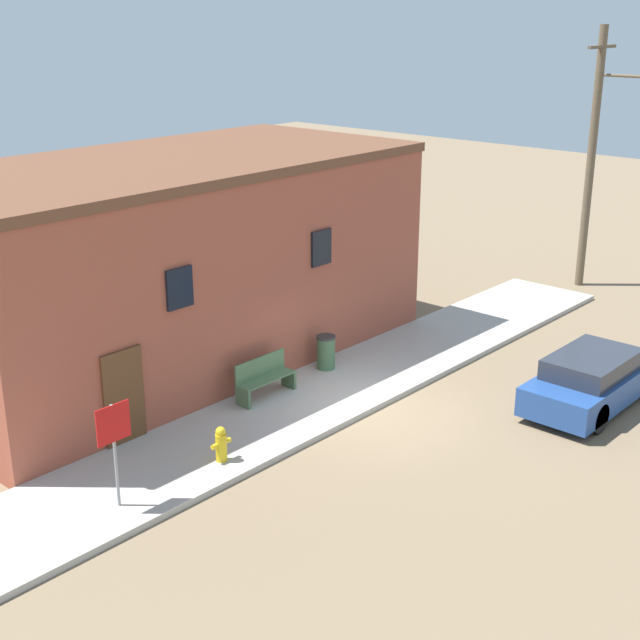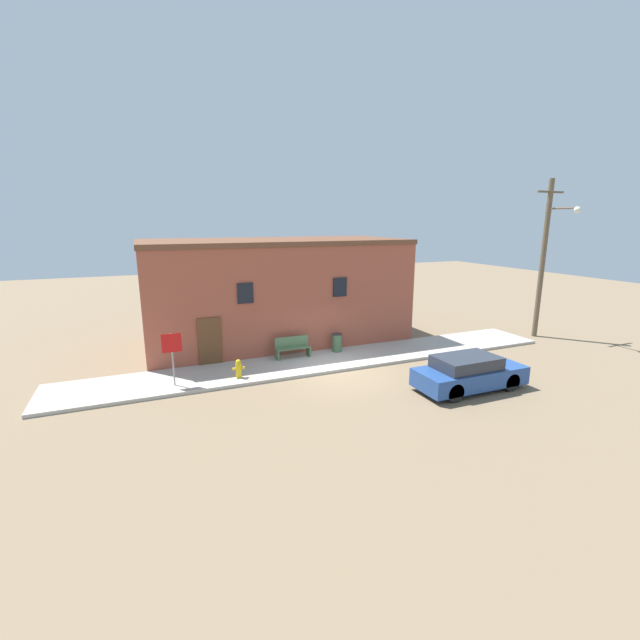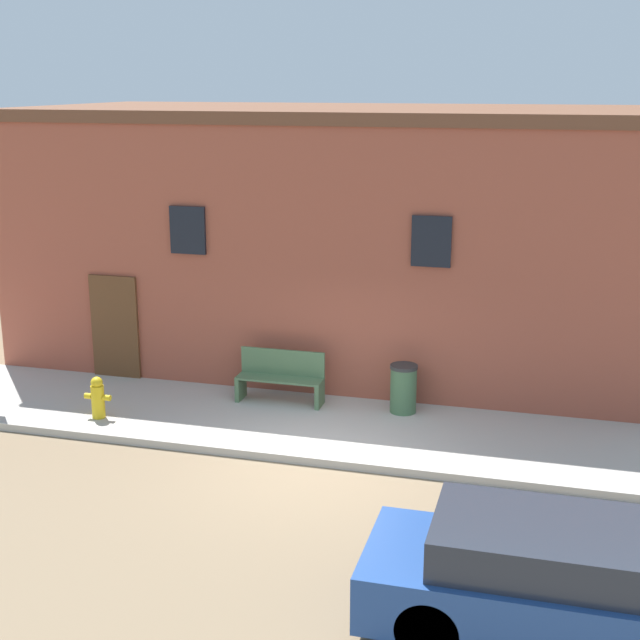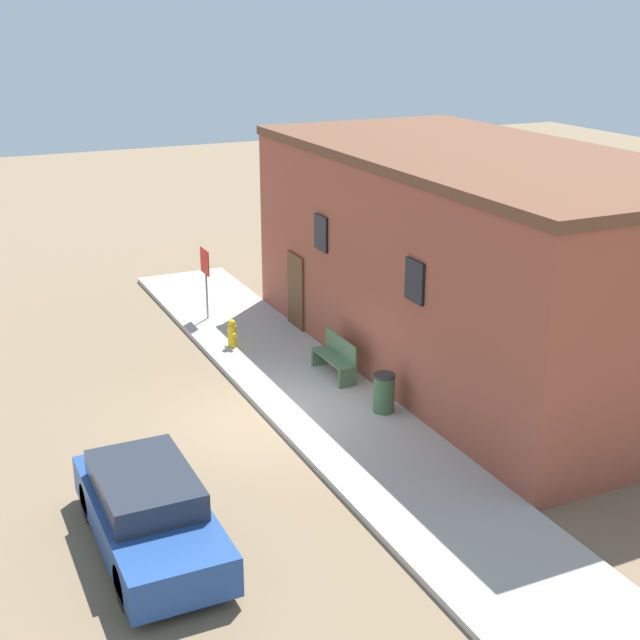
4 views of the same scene
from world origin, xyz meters
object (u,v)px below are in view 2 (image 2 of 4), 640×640
stop_sign (172,349)px  bench (293,348)px  parked_car (469,373)px  trash_bin (337,342)px  utility_pole (545,255)px  fire_hydrant (239,369)px

stop_sign → bench: bearing=15.9°
stop_sign → parked_car: size_ratio=0.48×
trash_bin → utility_pole: 12.28m
fire_hydrant → parked_car: size_ratio=0.18×
fire_hydrant → parked_car: parked_car is taller
parked_car → fire_hydrant: bearing=151.5°
stop_sign → utility_pole: size_ratio=0.24×
stop_sign → bench: size_ratio=1.27×
fire_hydrant → stop_sign: 2.66m
trash_bin → utility_pole: size_ratio=0.10×
stop_sign → utility_pole: bearing=0.6°
fire_hydrant → bench: bench is taller
utility_pole → trash_bin: bearing=173.3°
fire_hydrant → trash_bin: bearing=18.2°
trash_bin → parked_car: 6.54m
utility_pole → fire_hydrant: bearing=-178.9°
trash_bin → parked_car: parked_car is taller
bench → parked_car: (4.99, -5.89, 0.05)m
bench → stop_sign: bearing=-164.1°
stop_sign → bench: 5.59m
fire_hydrant → parked_car: (7.85, -4.27, 0.14)m
bench → utility_pole: (13.84, -1.30, 3.87)m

